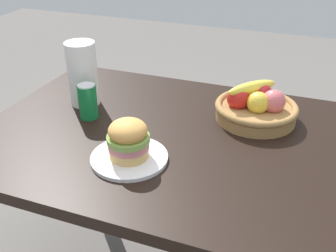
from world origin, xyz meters
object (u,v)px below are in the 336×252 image
Objects in this scene: soda_can at (88,101)px; fruit_basket at (256,107)px; plate at (129,158)px; paper_towel_roll at (83,74)px; sandwich at (128,139)px.

fruit_basket is (0.56, 0.19, -0.01)m from soda_can.
paper_towel_roll is at bearing 138.09° from plate.
fruit_basket is (0.31, 0.39, 0.04)m from plate.
plate is 1.84× the size of sandwich.
soda_can is 0.59m from fruit_basket.
plate is at bearing -128.84° from fruit_basket.
soda_can is 0.43× the size of fruit_basket.
paper_towel_roll reaches higher than plate.
paper_towel_roll reaches higher than sandwich.
soda_can is at bearing -53.26° from paper_towel_roll.
soda_can is (-0.25, 0.19, -0.01)m from sandwich.
fruit_basket is 1.21× the size of paper_towel_roll.
sandwich is 1.01× the size of soda_can.
paper_towel_roll is (-0.63, -0.10, 0.07)m from fruit_basket.
plate is 1.85× the size of soda_can.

